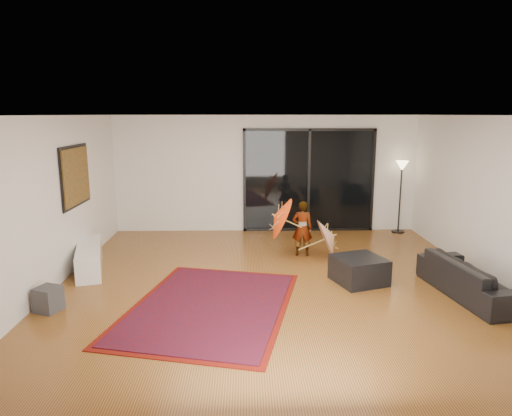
{
  "coord_description": "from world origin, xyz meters",
  "views": [
    {
      "loc": [
        -0.47,
        -7.04,
        2.72
      ],
      "look_at": [
        -0.29,
        0.8,
        1.1
      ],
      "focal_mm": 32.0,
      "sensor_mm": 36.0,
      "label": 1
    }
  ],
  "objects_px": {
    "sofa": "(472,278)",
    "media_console": "(89,258)",
    "ottoman": "(359,270)",
    "child": "(302,228)"
  },
  "relations": [
    {
      "from": "sofa",
      "to": "media_console",
      "type": "bearing_deg",
      "value": 69.63
    },
    {
      "from": "media_console",
      "to": "ottoman",
      "type": "height_order",
      "value": "media_console"
    },
    {
      "from": "media_console",
      "to": "ottoman",
      "type": "bearing_deg",
      "value": -25.49
    },
    {
      "from": "child",
      "to": "ottoman",
      "type": "bearing_deg",
      "value": 122.07
    },
    {
      "from": "ottoman",
      "to": "child",
      "type": "relative_size",
      "value": 0.68
    },
    {
      "from": "media_console",
      "to": "child",
      "type": "relative_size",
      "value": 1.47
    },
    {
      "from": "sofa",
      "to": "ottoman",
      "type": "xyz_separation_m",
      "value": [
        -1.57,
        0.6,
        -0.07
      ]
    },
    {
      "from": "ottoman",
      "to": "child",
      "type": "bearing_deg",
      "value": 117.12
    },
    {
      "from": "sofa",
      "to": "child",
      "type": "bearing_deg",
      "value": 39.84
    },
    {
      "from": "media_console",
      "to": "child",
      "type": "xyz_separation_m",
      "value": [
        3.87,
        0.76,
        0.32
      ]
    }
  ]
}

